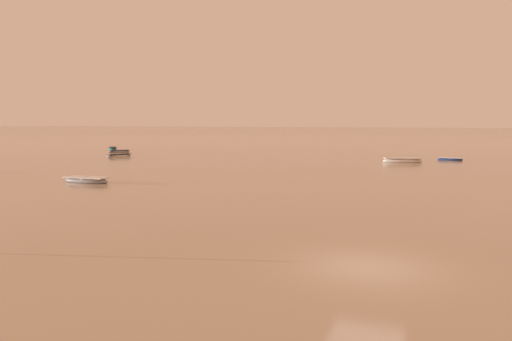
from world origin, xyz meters
name	(u,v)px	position (x,y,z in m)	size (l,w,h in m)	color
ground_plane	(367,268)	(0.00, 0.00, 0.00)	(800.00, 800.00, 0.00)	tan
rowboat_moored_0	(119,151)	(-46.80, 49.79, 0.14)	(2.99, 3.23, 0.52)	gray
rowboat_moored_1	(113,148)	(-53.10, 56.47, 0.16)	(3.24, 3.68, 0.58)	#197084
rowboat_moored_2	(119,156)	(-40.59, 41.31, 0.15)	(2.63, 3.77, 0.57)	white
rowboat_moored_3	(450,159)	(2.33, 51.48, 0.13)	(3.14, 1.33, 0.48)	navy
rowboat_moored_4	(402,161)	(-3.01, 46.02, 0.20)	(4.96, 2.94, 0.74)	white
rowboat_moored_6	(87,180)	(-24.91, 15.84, 0.18)	(4.08, 1.40, 0.64)	gray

